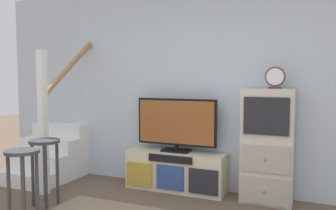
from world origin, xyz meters
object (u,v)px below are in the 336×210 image
at_px(desk_clock, 275,78).
at_px(television, 176,123).
at_px(side_cabinet, 267,146).
at_px(media_console, 176,171).
at_px(bar_stool_far, 45,157).
at_px(bar_stool_near, 23,169).

bearing_deg(desk_clock, television, 178.65).
bearing_deg(side_cabinet, media_console, -179.49).
relative_size(television, desk_clock, 4.31).
bearing_deg(bar_stool_far, bar_stool_near, -73.92).
height_order(television, side_cabinet, side_cabinet).
distance_m(side_cabinet, bar_stool_far, 2.56).
xyz_separation_m(side_cabinet, desk_clock, (0.07, -0.01, 0.79)).
distance_m(television, desk_clock, 1.35).
xyz_separation_m(desk_clock, bar_stool_far, (-2.38, -1.08, -0.90)).
distance_m(desk_clock, bar_stool_near, 2.87).
height_order(media_console, bar_stool_near, bar_stool_near).
xyz_separation_m(media_console, television, (-0.00, 0.02, 0.62)).
bearing_deg(media_console, side_cabinet, 0.51).
bearing_deg(television, desk_clock, -1.35).
bearing_deg(media_console, bar_stool_far, -137.02).
relative_size(side_cabinet, bar_stool_far, 1.76).
relative_size(media_console, bar_stool_far, 1.72).
bearing_deg(television, bar_stool_near, -123.55).
bearing_deg(television, bar_stool_far, -136.40).
distance_m(television, side_cabinet, 1.16).
bearing_deg(media_console, television, 90.00).
bearing_deg(desk_clock, bar_stool_near, -145.78).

